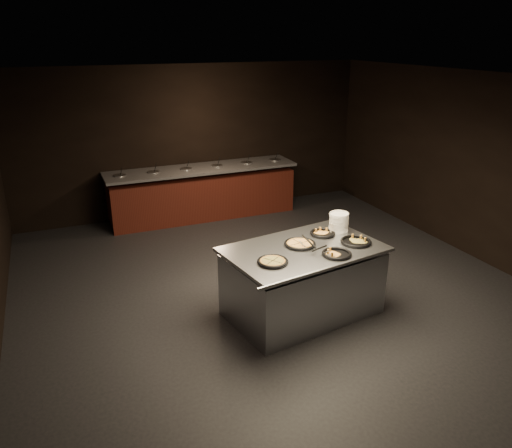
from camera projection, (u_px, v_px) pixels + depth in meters
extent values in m
cube|color=black|center=(281.00, 298.00, 6.90)|extent=(7.00, 8.00, 0.01)
cube|color=black|center=(285.00, 80.00, 5.86)|extent=(7.00, 8.00, 0.01)
cube|color=black|center=(194.00, 140.00, 9.82)|extent=(7.00, 0.01, 2.90)
cube|color=black|center=(488.00, 171.00, 7.65)|extent=(0.01, 8.00, 2.90)
cube|color=#4E1C12|center=(203.00, 196.00, 9.82)|extent=(3.60, 0.75, 0.85)
cube|color=slate|center=(202.00, 169.00, 9.62)|extent=(3.70, 0.83, 0.05)
cube|color=#39160C|center=(204.00, 214.00, 9.96)|extent=(3.60, 0.69, 0.08)
cylinder|color=#BABDC2|center=(120.00, 177.00, 9.06)|extent=(0.22, 0.22, 0.08)
cylinder|color=#597C31|center=(120.00, 176.00, 9.05)|extent=(0.19, 0.19, 0.02)
cylinder|color=black|center=(121.00, 171.00, 9.01)|extent=(0.04, 0.10, 0.19)
cylinder|color=#BABDC2|center=(154.00, 173.00, 9.28)|extent=(0.22, 0.22, 0.08)
cylinder|color=#597C31|center=(154.00, 172.00, 9.27)|extent=(0.19, 0.19, 0.02)
cylinder|color=black|center=(155.00, 168.00, 9.24)|extent=(0.04, 0.10, 0.19)
cylinder|color=#BABDC2|center=(186.00, 170.00, 9.51)|extent=(0.22, 0.22, 0.08)
cylinder|color=#597C31|center=(186.00, 169.00, 9.50)|extent=(0.19, 0.19, 0.02)
cylinder|color=black|center=(188.00, 165.00, 9.46)|extent=(0.04, 0.10, 0.19)
cylinder|color=#BABDC2|center=(217.00, 167.00, 9.73)|extent=(0.22, 0.22, 0.08)
cylinder|color=#597C31|center=(217.00, 166.00, 9.72)|extent=(0.19, 0.19, 0.02)
cylinder|color=black|center=(219.00, 162.00, 9.69)|extent=(0.04, 0.10, 0.19)
cylinder|color=#BABDC2|center=(246.00, 164.00, 9.96)|extent=(0.22, 0.22, 0.08)
cylinder|color=#597C31|center=(246.00, 163.00, 9.95)|extent=(0.19, 0.19, 0.02)
cylinder|color=black|center=(248.00, 159.00, 9.91)|extent=(0.04, 0.10, 0.19)
cylinder|color=#BABDC2|center=(275.00, 161.00, 10.18)|extent=(0.22, 0.22, 0.08)
cylinder|color=#597C31|center=(275.00, 160.00, 10.17)|extent=(0.19, 0.19, 0.02)
cylinder|color=black|center=(276.00, 156.00, 10.14)|extent=(0.04, 0.10, 0.19)
cube|color=#BABDC2|center=(302.00, 284.00, 6.39)|extent=(2.00, 1.40, 0.83)
cube|color=#BABDC2|center=(304.00, 249.00, 6.22)|extent=(2.09, 1.49, 0.04)
cylinder|color=#BABDC2|center=(328.00, 269.00, 5.70)|extent=(1.91, 0.34, 0.04)
cylinder|color=white|center=(339.00, 222.00, 6.68)|extent=(0.26, 0.26, 0.26)
cylinder|color=black|center=(273.00, 263.00, 5.80)|extent=(0.34, 0.34, 0.01)
torus|color=black|center=(273.00, 261.00, 5.79)|extent=(0.37, 0.37, 0.04)
torus|color=#A6662A|center=(273.00, 261.00, 5.79)|extent=(0.30, 0.30, 0.03)
cylinder|color=tan|center=(273.00, 261.00, 5.79)|extent=(0.26, 0.26, 0.02)
cube|color=black|center=(273.00, 261.00, 5.79)|extent=(0.15, 0.22, 0.00)
cube|color=black|center=(273.00, 261.00, 5.79)|extent=(0.22, 0.15, 0.00)
cylinder|color=black|center=(300.00, 245.00, 6.28)|extent=(0.37, 0.37, 0.01)
torus|color=black|center=(300.00, 244.00, 6.27)|extent=(0.40, 0.40, 0.04)
torus|color=#A6662A|center=(300.00, 244.00, 6.27)|extent=(0.34, 0.34, 0.03)
cylinder|color=#F3AF58|center=(300.00, 244.00, 6.27)|extent=(0.29, 0.29, 0.02)
cube|color=black|center=(300.00, 243.00, 6.27)|extent=(0.04, 0.29, 0.00)
cube|color=black|center=(300.00, 243.00, 6.27)|extent=(0.29, 0.04, 0.00)
cylinder|color=black|center=(323.00, 234.00, 6.61)|extent=(0.31, 0.31, 0.01)
torus|color=black|center=(323.00, 233.00, 6.61)|extent=(0.33, 0.33, 0.04)
cylinder|color=black|center=(337.00, 255.00, 6.00)|extent=(0.33, 0.33, 0.01)
torus|color=black|center=(337.00, 254.00, 5.99)|extent=(0.36, 0.36, 0.04)
cylinder|color=black|center=(356.00, 242.00, 6.35)|extent=(0.37, 0.37, 0.01)
torus|color=black|center=(356.00, 241.00, 6.35)|extent=(0.39, 0.39, 0.04)
cube|color=#BABDC2|center=(296.00, 245.00, 6.23)|extent=(0.15, 0.16, 0.00)
cylinder|color=black|center=(309.00, 242.00, 6.11)|extent=(0.12, 0.20, 0.15)
cylinder|color=#BABDC2|center=(302.00, 244.00, 6.18)|extent=(0.07, 0.10, 0.09)
cube|color=#BABDC2|center=(331.00, 255.00, 5.95)|extent=(0.13, 0.13, 0.00)
cylinder|color=black|center=(319.00, 249.00, 5.96)|extent=(0.15, 0.14, 0.13)
cylinder|color=#BABDC2|center=(325.00, 253.00, 5.96)|extent=(0.08, 0.07, 0.08)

